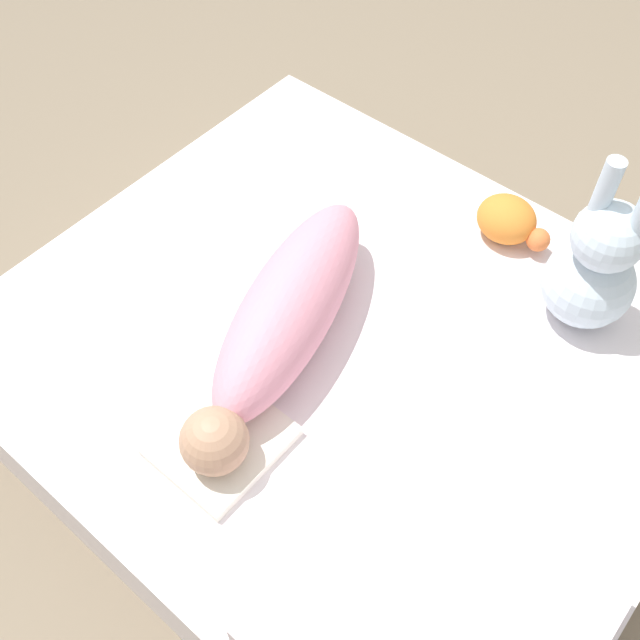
# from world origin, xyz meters

# --- Properties ---
(ground_plane) EXTENTS (12.00, 12.00, 0.00)m
(ground_plane) POSITION_xyz_m (0.00, 0.00, 0.00)
(ground_plane) COLOR #7A6B56
(bed_mattress) EXTENTS (1.21, 1.05, 0.23)m
(bed_mattress) POSITION_xyz_m (0.00, 0.00, 0.12)
(bed_mattress) COLOR white
(bed_mattress) RESTS_ON ground_plane
(burp_cloth) EXTENTS (0.17, 0.20, 0.02)m
(burp_cloth) POSITION_xyz_m (-0.03, -0.29, 0.24)
(burp_cloth) COLOR white
(burp_cloth) RESTS_ON bed_mattress
(swaddled_baby) EXTENTS (0.29, 0.59, 0.16)m
(swaddled_baby) POSITION_xyz_m (-0.08, -0.07, 0.31)
(swaddled_baby) COLOR pink
(swaddled_baby) RESTS_ON bed_mattress
(pillow) EXTENTS (0.38, 0.40, 0.10)m
(pillow) POSITION_xyz_m (0.39, -0.31, 0.29)
(pillow) COLOR white
(pillow) RESTS_ON bed_mattress
(bunny_plush) EXTENTS (0.16, 0.16, 0.34)m
(bunny_plush) POSITION_xyz_m (0.28, 0.32, 0.36)
(bunny_plush) COLOR silver
(bunny_plush) RESTS_ON bed_mattress
(turtle_plush) EXTENTS (0.16, 0.11, 0.09)m
(turtle_plush) POSITION_xyz_m (0.08, 0.40, 0.28)
(turtle_plush) COLOR orange
(turtle_plush) RESTS_ON bed_mattress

